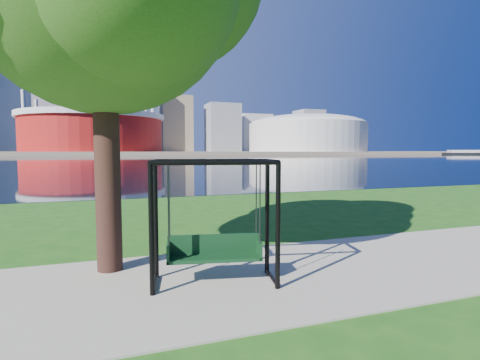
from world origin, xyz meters
name	(u,v)px	position (x,y,z in m)	size (l,w,h in m)	color
ground	(231,271)	(0.00, 0.00, 0.00)	(900.00, 900.00, 0.00)	#1E5114
path	(240,279)	(0.00, -0.50, 0.01)	(120.00, 4.00, 0.03)	#9E937F
river	(116,159)	(0.00, 102.00, 0.01)	(900.00, 180.00, 0.02)	black
far_bank	(111,153)	(0.00, 306.00, 1.00)	(900.00, 228.00, 2.00)	#937F60
stadium	(93,131)	(-10.00, 235.00, 14.23)	(83.00, 83.00, 32.00)	maroon
arena	(307,132)	(135.00, 235.00, 15.87)	(84.00, 84.00, 26.56)	beige
skyline	(104,110)	(-4.27, 319.39, 35.89)	(392.00, 66.00, 96.50)	gray
swing	(214,224)	(-0.49, -0.56, 1.05)	(2.26, 1.32, 2.17)	black
barge	(468,152)	(227.62, 180.87, 1.38)	(31.22, 19.61, 3.05)	black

